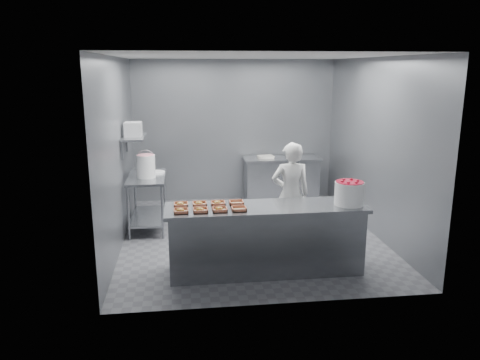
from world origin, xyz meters
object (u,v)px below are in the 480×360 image
at_px(tray_6, 218,203).
at_px(strawberry_tub, 349,192).
at_px(appliance, 133,129).
at_px(back_counter, 281,179).
at_px(tray_5, 199,204).
at_px(tray_1, 200,210).
at_px(glaze_bucket, 146,166).
at_px(tray_4, 181,204).
at_px(prep_table, 147,194).
at_px(worker, 291,194).
at_px(service_counter, 266,239).
at_px(tray_3, 239,209).
at_px(tray_7, 236,203).
at_px(tray_2, 220,209).
at_px(tray_0, 181,211).

relative_size(tray_6, strawberry_tub, 0.50).
bearing_deg(appliance, back_counter, 26.51).
xyz_separation_m(tray_5, tray_6, (0.24, 0.00, 0.00)).
distance_m(tray_1, glaze_bucket, 2.12).
bearing_deg(tray_4, prep_table, 107.14).
xyz_separation_m(tray_4, worker, (1.63, 0.78, -0.13)).
distance_m(service_counter, appliance, 2.91).
relative_size(tray_1, appliance, 0.62).
relative_size(tray_5, strawberry_tub, 0.50).
bearing_deg(appliance, strawberry_tub, -34.02).
xyz_separation_m(tray_5, strawberry_tub, (1.93, -0.21, 0.14)).
xyz_separation_m(back_counter, appliance, (-2.72, -1.34, 1.23)).
relative_size(tray_5, tray_6, 1.00).
relative_size(back_counter, strawberry_tub, 3.98).
distance_m(tray_3, appliance, 2.62).
xyz_separation_m(tray_1, tray_6, (0.24, 0.27, 0.00)).
bearing_deg(tray_7, tray_6, -180.00).
height_order(back_counter, glaze_bucket, glaze_bucket).
bearing_deg(tray_4, tray_1, -48.76).
bearing_deg(back_counter, tray_7, -112.16).
relative_size(back_counter, tray_2, 8.01).
distance_m(tray_1, worker, 1.75).
bearing_deg(prep_table, tray_3, -58.43).
bearing_deg(service_counter, tray_0, -172.85).
xyz_separation_m(tray_4, glaze_bucket, (-0.55, 1.69, 0.17)).
bearing_deg(tray_0, back_counter, 59.55).
bearing_deg(strawberry_tub, service_counter, 176.32).
xyz_separation_m(tray_7, worker, (0.91, 0.78, -0.13)).
bearing_deg(tray_5, appliance, 118.61).
bearing_deg(tray_6, glaze_bucket, 121.32).
bearing_deg(tray_1, worker, 37.21).
height_order(tray_4, glaze_bucket, glaze_bucket).
bearing_deg(glaze_bucket, tray_6, -58.68).
bearing_deg(back_counter, service_counter, -105.48).
distance_m(tray_4, strawberry_tub, 2.19).
relative_size(tray_2, glaze_bucket, 0.41).
xyz_separation_m(worker, appliance, (-2.36, 0.99, 0.89)).
bearing_deg(appliance, tray_3, -54.34).
height_order(tray_5, tray_6, same).
relative_size(tray_6, tray_7, 1.00).
bearing_deg(tray_1, appliance, 115.30).
xyz_separation_m(tray_2, tray_6, (0.00, 0.27, 0.00)).
relative_size(prep_table, strawberry_tub, 3.19).
distance_m(tray_1, tray_6, 0.36).
height_order(tray_1, tray_7, tray_1).
bearing_deg(strawberry_tub, tray_2, -177.72).
height_order(prep_table, tray_3, tray_3).
xyz_separation_m(service_counter, tray_6, (-0.61, 0.14, 0.47)).
xyz_separation_m(strawberry_tub, appliance, (-2.90, 1.98, 0.61)).
height_order(tray_2, strawberry_tub, strawberry_tub).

